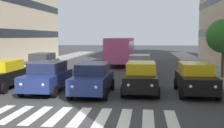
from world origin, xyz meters
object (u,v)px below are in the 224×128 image
object	(u,v)px
car_1	(141,77)
car_0	(195,78)
bus_behind_traffic	(121,48)
street_tree_1	(223,36)
car_row2_0	(139,65)
car_3	(47,77)
car_row2_1	(42,63)
car_2	(93,78)
car_4	(2,74)

from	to	relation	value
car_1	car_0	bearing A→B (deg)	179.14
bus_behind_traffic	street_tree_1	distance (m)	13.43
car_row2_0	car_3	bearing A→B (deg)	54.02
car_0	bus_behind_traffic	distance (m)	17.13
car_1	bus_behind_traffic	size ratio (longest dim) A/B	0.42
car_row2_1	bus_behind_traffic	distance (m)	10.42
car_0	car_2	size ratio (longest dim) A/B	1.00
car_3	car_4	size ratio (longest dim) A/B	1.00
car_1	car_row2_1	xyz separation A→B (m)	(8.83, -7.79, 0.00)
car_4	car_row2_0	xyz separation A→B (m)	(-8.21, -6.38, 0.00)
car_3	street_tree_1	xyz separation A→B (m)	(-11.30, -6.32, 2.32)
car_3	car_row2_1	xyz separation A→B (m)	(3.47, -8.26, 0.00)
car_row2_0	street_tree_1	distance (m)	6.65
car_2	bus_behind_traffic	bearing A→B (deg)	-90.00
car_0	car_row2_1	bearing A→B (deg)	-33.53
street_tree_1	car_3	bearing A→B (deg)	29.20
car_4	bus_behind_traffic	world-z (taller)	bus_behind_traffic
car_4	car_row2_1	distance (m)	7.62
car_3	bus_behind_traffic	world-z (taller)	bus_behind_traffic
car_2	car_row2_1	distance (m)	10.60
car_1	car_3	world-z (taller)	same
car_4	car_2	bearing A→B (deg)	170.32
bus_behind_traffic	car_row2_1	bearing A→B (deg)	53.27
car_row2_1	bus_behind_traffic	xyz separation A→B (m)	(-6.20, -8.31, 0.97)
car_1	car_row2_0	world-z (taller)	same
car_2	car_1	bearing A→B (deg)	-162.92
car_1	street_tree_1	bearing A→B (deg)	-135.44
car_2	car_4	xyz separation A→B (m)	(5.83, -0.99, 0.00)
car_2	car_3	xyz separation A→B (m)	(2.73, -0.34, 0.00)
car_row2_1	car_3	bearing A→B (deg)	112.77
car_2	car_row2_0	size ratio (longest dim) A/B	1.00
car_2	car_0	bearing A→B (deg)	-172.27
car_2	car_4	bearing A→B (deg)	-9.68
car_0	bus_behind_traffic	world-z (taller)	bus_behind_traffic
car_row2_0	car_2	bearing A→B (deg)	72.15
car_3	car_row2_0	world-z (taller)	same
car_row2_0	car_row2_1	bearing A→B (deg)	-8.13
car_3	street_tree_1	size ratio (longest dim) A/B	1.03
car_1	car_2	xyz separation A→B (m)	(2.63, 0.81, 0.00)
car_row2_0	street_tree_1	size ratio (longest dim) A/B	1.03
car_1	street_tree_1	size ratio (longest dim) A/B	1.03
car_0	street_tree_1	xyz separation A→B (m)	(-2.94, -5.89, 2.32)
car_3	car_4	xyz separation A→B (m)	(3.10, -0.66, 0.00)
car_0	car_1	distance (m)	3.00
car_4	street_tree_1	bearing A→B (deg)	-158.55
car_0	car_1	world-z (taller)	same
car_1	bus_behind_traffic	bearing A→B (deg)	-80.72
car_0	car_2	bearing A→B (deg)	7.73
car_2	car_row2_0	distance (m)	7.75
car_0	street_tree_1	size ratio (longest dim) A/B	1.03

